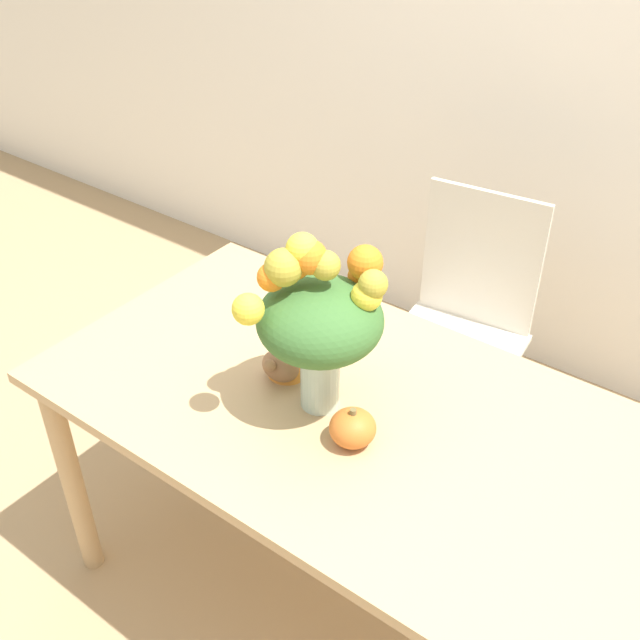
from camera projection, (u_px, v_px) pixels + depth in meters
name	position (u px, v px, depth m)	size (l,w,h in m)	color
ground_plane	(352.00, 604.00, 2.19)	(12.00, 12.00, 0.00)	tan
wall_back	(622.00, 24.00, 2.36)	(8.00, 0.06, 2.70)	white
dining_table	(359.00, 439.00, 1.81)	(1.57, 0.83, 0.76)	tan
flower_vase	(320.00, 317.00, 1.63)	(0.28, 0.33, 0.44)	#B2CCBC
pumpkin	(353.00, 428.00, 1.64)	(0.10, 0.10, 0.10)	orange
turkey_figurine	(284.00, 362.00, 1.83)	(0.10, 0.14, 0.08)	#936642
dining_chair_near_window	(460.00, 329.00, 2.50)	(0.46, 0.46, 0.93)	silver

